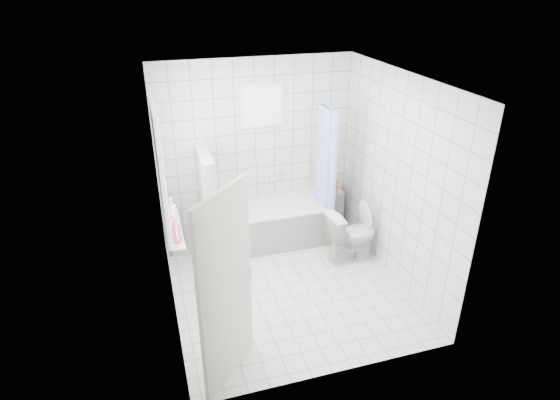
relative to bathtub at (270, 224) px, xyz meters
name	(u,v)px	position (x,y,z in m)	size (l,w,h in m)	color
ground	(287,286)	(-0.10, -1.12, -0.29)	(3.00, 3.00, 0.00)	white
ceiling	(289,79)	(-0.10, -1.12, 2.31)	(3.00, 3.00, 0.00)	white
wall_back	(256,150)	(-0.10, 0.38, 1.01)	(2.80, 0.02, 2.60)	white
wall_front	(340,263)	(-0.10, -2.62, 1.01)	(2.80, 0.02, 2.60)	white
wall_left	(164,210)	(-1.50, -1.12, 1.01)	(0.02, 3.00, 2.60)	white
wall_right	(396,179)	(1.30, -1.12, 1.01)	(0.02, 3.00, 2.60)	white
window_left	(163,173)	(-1.45, -0.82, 1.31)	(0.01, 0.90, 1.40)	white
window_back	(263,106)	(0.00, 0.33, 1.66)	(0.50, 0.01, 0.50)	white
window_sill	(174,231)	(-1.41, -0.82, 0.57)	(0.18, 1.02, 0.08)	white
door	(226,291)	(-1.07, -2.32, 0.71)	(0.04, 0.80, 2.00)	silver
bathtub	(270,224)	(0.00, 0.00, 0.00)	(1.65, 0.77, 0.58)	white
partition_wall	(208,205)	(-0.89, -0.05, 0.46)	(0.15, 0.85, 1.50)	white
tiled_ledge	(329,208)	(1.03, 0.25, -0.02)	(0.40, 0.24, 0.55)	white
toilet	(352,235)	(0.93, -0.77, 0.08)	(0.41, 0.72, 0.74)	white
curtain_rod	(325,104)	(0.77, -0.02, 1.71)	(0.02, 0.02, 0.80)	silver
shower_curtain	(326,170)	(0.77, -0.16, 0.81)	(0.14, 0.48, 1.78)	#5676FF
tub_faucet	(270,179)	(0.10, 0.33, 0.56)	(0.18, 0.06, 0.06)	silver
sill_bottles	(174,221)	(-1.40, -0.92, 0.75)	(0.17, 0.59, 0.33)	white
ledge_bottles	(332,186)	(1.04, 0.22, 0.38)	(0.18, 0.17, 0.24)	blue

